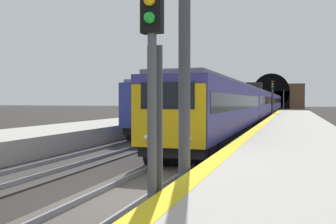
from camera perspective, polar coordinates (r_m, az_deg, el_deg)
name	(u,v)px	position (r m, az deg, el deg)	size (l,w,h in m)	color
ground_plane	(120,201)	(10.15, -7.27, -13.09)	(320.00, 320.00, 0.00)	#282623
platform_right	(300,195)	(9.10, 19.23, -11.70)	(112.00, 4.77, 0.99)	#ADA89E
platform_right_edge_strip	(206,167)	(9.21, 5.71, -8.27)	(112.00, 0.50, 0.01)	yellow
track_main_line	(120,199)	(10.14, -7.27, -12.86)	(160.00, 2.71, 0.21)	#4C4742
train_main_approaching	(261,104)	(55.65, 13.85, 1.24)	(84.95, 2.94, 4.67)	navy
train_adjacent_platform	(207,104)	(40.22, 5.87, 1.19)	(37.28, 3.35, 3.86)	navy
railway_signal_near	(152,81)	(6.72, -2.37, 4.67)	(0.39, 0.38, 4.82)	#4C4C54
railway_signal_mid	(273,96)	(48.59, 15.43, 2.27)	(0.39, 0.38, 5.11)	#38383D
railway_signal_far	(284,98)	(109.39, 16.98, 2.06)	(0.39, 0.38, 5.58)	#4C4C54
tunnel_portal	(271,96)	(124.05, 15.25, 2.31)	(2.40, 19.95, 11.17)	brown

